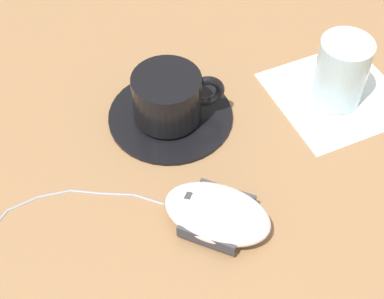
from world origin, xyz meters
TOP-DOWN VIEW (x-y plane):
  - ground_plane at (0.00, 0.00)m, footprint 3.00×3.00m
  - saucer at (-0.02, -0.12)m, footprint 0.15×0.15m
  - coffee_cup at (-0.01, -0.12)m, footprint 0.08×0.11m
  - computer_mouse at (0.14, -0.09)m, footprint 0.12×0.13m
  - mouse_cable at (0.11, -0.27)m, footprint 0.10×0.23m
  - napkin_under_glass at (-0.02, 0.09)m, footprint 0.19×0.19m
  - drinking_glass at (-0.02, 0.09)m, footprint 0.06×0.06m

SIDE VIEW (x-z plane):
  - ground_plane at x=0.00m, z-range 0.00..0.00m
  - napkin_under_glass at x=-0.02m, z-range 0.00..0.00m
  - mouse_cable at x=0.11m, z-range 0.00..0.00m
  - saucer at x=-0.02m, z-range 0.00..0.01m
  - computer_mouse at x=0.14m, z-range 0.00..0.04m
  - coffee_cup at x=-0.01m, z-range 0.01..0.07m
  - drinking_glass at x=-0.02m, z-range 0.00..0.09m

